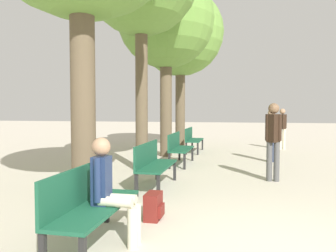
% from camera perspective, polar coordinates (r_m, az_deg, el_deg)
% --- Properties ---
extents(bench_row_0, '(0.51, 1.65, 0.92)m').
position_cam_1_polar(bench_row_0, '(4.06, -13.58, -12.44)').
color(bench_row_0, '#195138').
rests_on(bench_row_0, ground_plane).
extents(bench_row_1, '(0.51, 1.65, 0.92)m').
position_cam_1_polar(bench_row_1, '(6.77, -2.66, -6.23)').
color(bench_row_1, '#195138').
rests_on(bench_row_1, ground_plane).
extents(bench_row_2, '(0.51, 1.65, 0.92)m').
position_cam_1_polar(bench_row_2, '(9.63, 1.83, -3.55)').
color(bench_row_2, '#195138').
rests_on(bench_row_2, ground_plane).
extents(bench_row_3, '(0.51, 1.65, 0.92)m').
position_cam_1_polar(bench_row_3, '(12.52, 4.24, -2.09)').
color(bench_row_3, '#195138').
rests_on(bench_row_3, ground_plane).
extents(tree_row_2, '(3.31, 3.31, 6.35)m').
position_cam_1_polar(tree_row_2, '(11.74, -0.36, 17.84)').
color(tree_row_2, brown).
rests_on(tree_row_2, ground_plane).
extents(tree_row_3, '(3.68, 3.68, 6.74)m').
position_cam_1_polar(tree_row_3, '(14.50, 2.16, 15.80)').
color(tree_row_3, brown).
rests_on(tree_row_3, ground_plane).
extents(person_seated, '(0.57, 0.33, 1.27)m').
position_cam_1_polar(person_seated, '(4.00, -9.93, -10.45)').
color(person_seated, beige).
rests_on(person_seated, ground_plane).
extents(backpack, '(0.25, 0.36, 0.39)m').
position_cam_1_polar(backpack, '(4.92, -2.51, -13.80)').
color(backpack, maroon).
rests_on(backpack, ground_plane).
extents(pedestrian_near, '(0.34, 0.30, 1.66)m').
position_cam_1_polar(pedestrian_near, '(14.04, 19.28, -0.01)').
color(pedestrian_near, beige).
rests_on(pedestrian_near, ground_plane).
extents(pedestrian_mid, '(0.33, 0.25, 1.62)m').
position_cam_1_polar(pedestrian_mid, '(10.52, 17.54, -1.00)').
color(pedestrian_mid, '#384260').
rests_on(pedestrian_mid, ground_plane).
extents(pedestrian_far, '(0.35, 0.31, 1.75)m').
position_cam_1_polar(pedestrian_far, '(7.68, 17.87, -1.78)').
color(pedestrian_far, '#4C4C4C').
rests_on(pedestrian_far, ground_plane).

